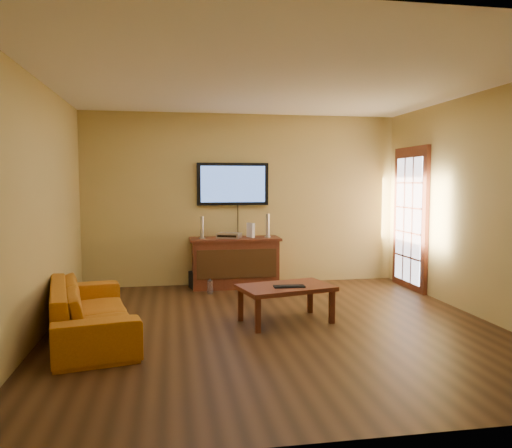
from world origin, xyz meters
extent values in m
plane|color=black|center=(0.00, 0.00, 0.00)|extent=(5.00, 5.00, 0.00)
plane|color=tan|center=(0.00, 2.50, 1.35)|extent=(5.00, 0.00, 5.00)
plane|color=tan|center=(-2.50, 0.00, 1.35)|extent=(0.00, 5.00, 5.00)
plane|color=tan|center=(2.50, 0.00, 1.35)|extent=(0.00, 5.00, 5.00)
plane|color=white|center=(0.00, 0.00, 2.70)|extent=(5.00, 5.00, 0.00)
cube|color=#471C10|center=(2.46, 1.70, 1.05)|extent=(0.06, 1.02, 2.22)
cube|color=white|center=(2.42, 1.70, 1.05)|extent=(0.01, 0.79, 1.89)
cube|color=#471C10|center=(-0.17, 2.23, 0.36)|extent=(1.31, 0.49, 0.73)
cube|color=black|center=(-0.17, 1.98, 0.40)|extent=(1.21, 0.02, 0.44)
cube|color=#471C10|center=(-0.17, 2.23, 0.75)|extent=(1.39, 0.53, 0.04)
cube|color=black|center=(-0.17, 2.46, 1.60)|extent=(1.13, 0.07, 0.67)
cube|color=#3F60A4|center=(-0.17, 2.42, 1.60)|extent=(1.02, 0.01, 0.57)
cube|color=#471C10|center=(0.16, 0.18, 0.41)|extent=(1.17, 0.86, 0.05)
cube|color=#471C10|center=(-0.23, -0.17, 0.19)|extent=(0.06, 0.06, 0.38)
cube|color=#471C10|center=(0.67, 0.04, 0.19)|extent=(0.06, 0.06, 0.38)
cube|color=#471C10|center=(-0.35, 0.32, 0.19)|extent=(0.06, 0.06, 0.38)
cube|color=#471C10|center=(0.55, 0.54, 0.19)|extent=(0.06, 0.06, 0.38)
imported|color=#AD6113|center=(-1.99, -0.03, 0.39)|extent=(0.98, 2.06, 0.78)
cylinder|color=silver|center=(-0.68, 2.20, 0.78)|extent=(0.09, 0.09, 0.01)
cylinder|color=silver|center=(-0.68, 2.20, 0.95)|extent=(0.05, 0.05, 0.33)
cylinder|color=silver|center=(0.34, 2.21, 0.78)|extent=(0.10, 0.10, 0.02)
cylinder|color=silver|center=(0.34, 2.21, 0.96)|extent=(0.06, 0.06, 0.35)
cube|color=silver|center=(-0.26, 2.22, 0.81)|extent=(0.42, 0.37, 0.08)
cube|color=white|center=(0.08, 2.25, 0.88)|extent=(0.11, 0.17, 0.22)
cube|color=black|center=(-0.73, 2.23, 0.13)|extent=(0.31, 0.31, 0.26)
cylinder|color=white|center=(-0.60, 1.79, 0.10)|extent=(0.08, 0.08, 0.20)
sphere|color=white|center=(-0.60, 1.79, 0.21)|extent=(0.04, 0.04, 0.04)
cube|color=black|center=(0.18, 0.10, 0.44)|extent=(0.36, 0.15, 0.02)
cube|color=black|center=(0.18, 0.10, 0.45)|extent=(0.24, 0.10, 0.01)
camera|label=1|loc=(-1.15, -5.38, 1.63)|focal=35.00mm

